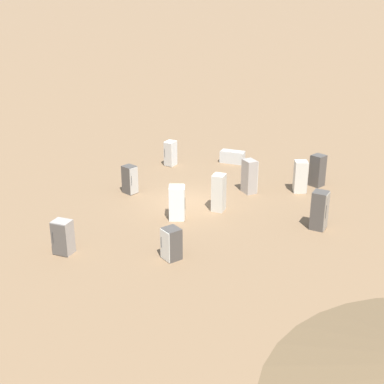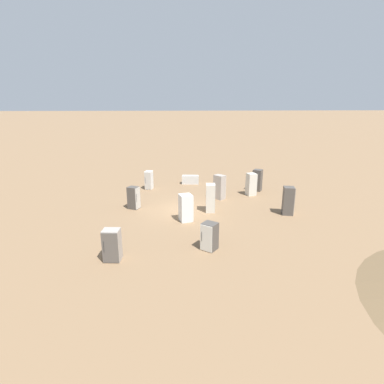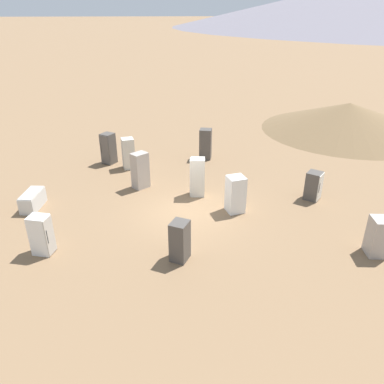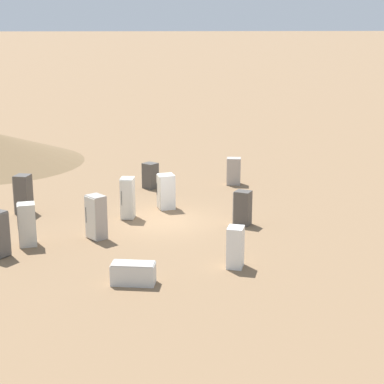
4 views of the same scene
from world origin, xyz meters
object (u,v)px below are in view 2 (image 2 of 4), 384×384
Objects in this scene: discarded_fridge_0 at (251,184)px; discarded_fridge_7 at (288,201)px; discarded_fridge_1 at (190,180)px; discarded_fridge_8 at (112,245)px; discarded_fridge_6 at (186,208)px; discarded_fridge_3 at (209,236)px; discarded_fridge_10 at (134,198)px; discarded_fridge_4 at (149,180)px; discarded_fridge_9 at (257,180)px; discarded_fridge_5 at (220,187)px; discarded_fridge_2 at (210,198)px.

discarded_fridge_0 is 0.96× the size of discarded_fridge_7.
discarded_fridge_1 is 14.81m from discarded_fridge_8.
discarded_fridge_0 is 7.66m from discarded_fridge_6.
discarded_fridge_3 is 0.92× the size of discarded_fridge_8.
discarded_fridge_10 is at bearing -87.82° from discarded_fridge_0.
discarded_fridge_1 is 1.03× the size of discarded_fridge_4.
discarded_fridge_6 is 0.93× the size of discarded_fridge_9.
discarded_fridge_3 is 0.74× the size of discarded_fridge_5.
discarded_fridge_5 reaches higher than discarded_fridge_6.
discarded_fridge_10 is (2.84, 3.34, -0.07)m from discarded_fridge_6.
discarded_fridge_5 is 1.01× the size of discarded_fridge_7.
discarded_fridge_1 is at bearing -143.54° from discarded_fridge_4.
discarded_fridge_6 is at bearing 0.51° from discarded_fridge_1.
discarded_fridge_0 reaches higher than discarded_fridge_8.
discarded_fridge_3 is at bearing -53.38° from discarded_fridge_5.
discarded_fridge_8 is 0.83× the size of discarded_fridge_9.
discarded_fridge_8 is (-0.46, 4.68, 0.06)m from discarded_fridge_3.
discarded_fridge_4 is at bearing -34.04° from discarded_fridge_3.
discarded_fridge_7 reaches higher than discarded_fridge_3.
discarded_fridge_2 is (-7.78, -0.34, 0.58)m from discarded_fridge_1.
discarded_fridge_5 is at bearing -86.97° from discarded_fridge_0.
discarded_fridge_6 is (-1.48, 1.84, -0.12)m from discarded_fridge_2.
discarded_fridge_9 reaches higher than discarded_fridge_8.
discarded_fridge_7 reaches higher than discarded_fridge_0.
discarded_fridge_8 is at bearing 99.76° from discarded_fridge_4.
discarded_fridge_6 reaches higher than discarded_fridge_4.
discarded_fridge_9 is (4.64, -4.96, -0.05)m from discarded_fridge_2.
discarded_fridge_2 is 1.24× the size of discarded_fridge_10.
discarded_fridge_7 is at bearing 157.34° from discarded_fridge_4.
discarded_fridge_2 reaches higher than discarded_fridge_8.
discarded_fridge_10 is at bearing 144.52° from discarded_fridge_9.
discarded_fridge_5 is 4.13m from discarded_fridge_9.
discarded_fridge_1 is 4.04m from discarded_fridge_4.
discarded_fridge_8 is (-4.50, 3.98, -0.10)m from discarded_fridge_6.
discarded_fridge_2 reaches higher than discarded_fridge_4.
discarded_fridge_2 is 2.36m from discarded_fridge_6.
discarded_fridge_8 reaches higher than discarded_fridge_3.
discarded_fridge_7 is at bearing 105.83° from discarded_fridge_10.
discarded_fridge_4 is 0.86× the size of discarded_fridge_9.
discarded_fridge_1 is 1.16× the size of discarded_fridge_3.
discarded_fridge_7 is at bearing -146.83° from discarded_fridge_8.
discarded_fridge_2 is 7.69m from discarded_fridge_4.
discarded_fridge_7 is at bearing 80.76° from discarded_fridge_6.
discarded_fridge_8 is at bearing -76.17° from discarded_fridge_5.
discarded_fridge_1 is at bearing 160.65° from discarded_fridge_5.
discarded_fridge_5 reaches higher than discarded_fridge_7.
discarded_fridge_5 is at bearing -64.27° from discarded_fridge_3.
discarded_fridge_6 is at bearing -60.54° from discarded_fridge_0.
discarded_fridge_0 is at bearing -78.05° from discarded_fridge_3.
discarded_fridge_0 is 1.14× the size of discarded_fridge_10.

